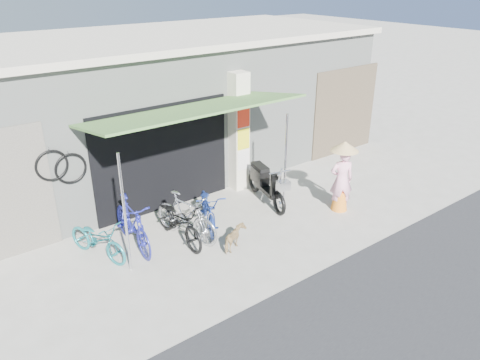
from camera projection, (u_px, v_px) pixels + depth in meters
ground at (276, 235)px, 10.00m from camera, size 80.00×80.00×0.00m
bicycle_shop at (156, 103)px, 12.93m from camera, size 12.30×5.30×3.66m
shop_pillar at (238, 132)px, 11.63m from camera, size 0.42×0.44×3.00m
awning at (195, 112)px, 9.64m from camera, size 4.60×1.88×2.72m
neighbour_right at (345, 111)px, 14.11m from camera, size 2.60×0.06×2.60m
bike_teal at (98, 239)px, 9.09m from camera, size 1.01×1.62×0.80m
bike_blue at (132, 224)px, 9.37m from camera, size 0.63×1.82×1.08m
bike_black at (179, 221)px, 9.63m from camera, size 0.63×1.76×0.92m
bike_silver at (186, 216)px, 9.71m from camera, size 0.90×1.77×1.02m
bike_navy at (208, 208)px, 10.14m from camera, size 1.31×1.86×0.93m
street_dog at (235, 238)px, 9.40m from camera, size 0.66×0.53×0.51m
moped at (266, 183)px, 11.27m from camera, size 0.71×1.87×1.08m
nun at (342, 177)px, 10.75m from camera, size 0.66×0.64×1.70m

